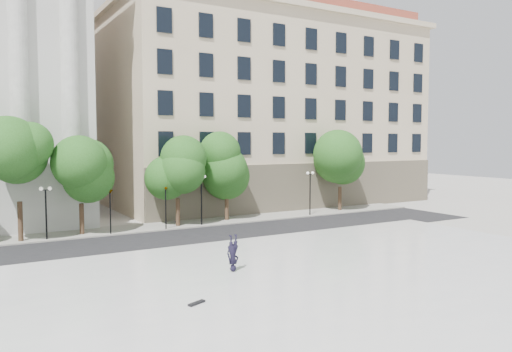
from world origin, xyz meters
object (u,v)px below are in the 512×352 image
object	(u,v)px
traffic_light_west	(110,188)
person_lying	(233,266)
traffic_light_east	(165,186)
skateboard	(197,303)

from	to	relation	value
traffic_light_west	person_lying	bearing A→B (deg)	-81.37
traffic_light_west	traffic_light_east	distance (m)	4.51
person_lying	skateboard	bearing A→B (deg)	-141.59
person_lying	skateboard	world-z (taller)	person_lying
traffic_light_west	person_lying	world-z (taller)	traffic_light_west
traffic_light_west	person_lying	distance (m)	16.26
traffic_light_west	traffic_light_east	world-z (taller)	traffic_light_west
traffic_light_west	person_lying	xyz separation A→B (m)	(2.40, -15.80, -3.01)
traffic_light_east	person_lying	world-z (taller)	traffic_light_east
traffic_light_east	person_lying	size ratio (longest dim) A/B	2.14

